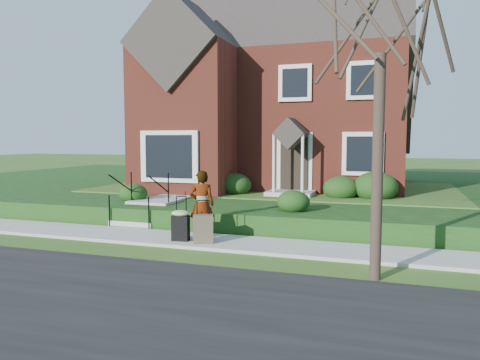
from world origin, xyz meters
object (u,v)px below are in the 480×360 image
at_px(suitcase_olive, 203,229).
at_px(tree_verge, 381,31).
at_px(woman, 202,205).
at_px(suitcase_black, 181,223).
at_px(front_steps, 147,209).

height_order(suitcase_olive, tree_verge, tree_verge).
distance_m(woman, suitcase_black, 0.72).
bearing_deg(suitcase_olive, suitcase_black, 151.03).
height_order(suitcase_black, suitcase_olive, suitcase_black).
distance_m(woman, tree_verge, 5.92).
height_order(front_steps, suitcase_olive, front_steps).
bearing_deg(woman, suitcase_olive, 95.54).
height_order(woman, tree_verge, tree_verge).
bearing_deg(front_steps, tree_verge, -27.98).
distance_m(front_steps, tree_verge, 8.82).
bearing_deg(suitcase_olive, woman, 93.62).
xyz_separation_m(front_steps, suitcase_black, (2.20, -2.14, 0.04)).
relative_size(woman, suitcase_black, 1.56).
distance_m(suitcase_black, suitcase_olive, 0.64).
relative_size(woman, suitcase_olive, 1.66).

